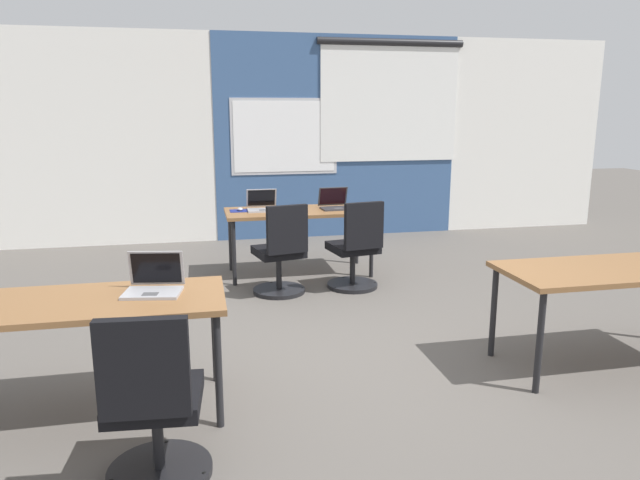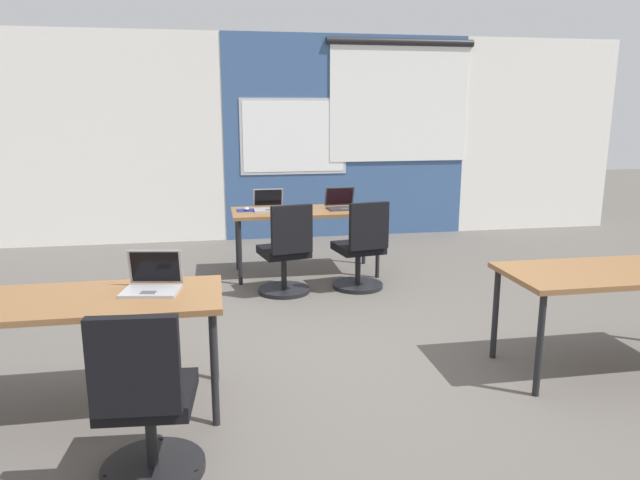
{
  "view_description": "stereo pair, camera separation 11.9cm",
  "coord_description": "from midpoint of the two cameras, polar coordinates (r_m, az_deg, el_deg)",
  "views": [
    {
      "loc": [
        -1.08,
        -4.04,
        1.8
      ],
      "look_at": [
        -0.26,
        -0.14,
        0.91
      ],
      "focal_mm": 32.96,
      "sensor_mm": 36.0,
      "label": 1
    },
    {
      "loc": [
        -0.96,
        -4.06,
        1.8
      ],
      "look_at": [
        -0.26,
        -0.14,
        0.91
      ],
      "focal_mm": 32.96,
      "sensor_mm": 36.0,
      "label": 2
    }
  ],
  "objects": [
    {
      "name": "desk_far_center",
      "position": [
        6.44,
        -2.55,
        2.4
      ],
      "size": [
        1.6,
        0.7,
        0.72
      ],
      "color": "brown",
      "rests_on": "ground"
    },
    {
      "name": "laptop_near_left_inner",
      "position": [
        3.69,
        -16.73,
        -4.11
      ],
      "size": [
        0.37,
        0.32,
        0.24
      ],
      "rotation": [
        0.0,
        0.0,
        -0.17
      ],
      "color": "#9E9EA3",
      "rests_on": "desk_near_left"
    },
    {
      "name": "desk_near_right",
      "position": [
        4.57,
        26.03,
        -3.11
      ],
      "size": [
        1.6,
        0.7,
        0.72
      ],
      "color": "brown",
      "rests_on": "ground"
    },
    {
      "name": "mouse_far_right",
      "position": [
        6.57,
        2.99,
        3.33
      ],
      "size": [
        0.08,
        0.11,
        0.03
      ],
      "color": "#B2B2B7",
      "rests_on": "mousepad_far_right"
    },
    {
      "name": "chair_far_left",
      "position": [
        5.76,
        -4.39,
        -1.71
      ],
      "size": [
        0.52,
        0.58,
        0.92
      ],
      "rotation": [
        0.0,
        0.0,
        3.35
      ],
      "color": "black",
      "rests_on": "ground"
    },
    {
      "name": "chair_far_right",
      "position": [
        5.93,
        2.91,
        -1.27
      ],
      "size": [
        0.52,
        0.57,
        0.92
      ],
      "rotation": [
        0.0,
        0.0,
        3.32
      ],
      "color": "black",
      "rests_on": "ground"
    },
    {
      "name": "mousepad_far_left",
      "position": [
        6.42,
        -8.28,
        2.82
      ],
      "size": [
        0.22,
        0.19,
        0.0
      ],
      "color": "navy",
      "rests_on": "desk_far_center"
    },
    {
      "name": "chair_near_left_inner",
      "position": [
        3.04,
        -16.96,
        -15.81
      ],
      "size": [
        0.52,
        0.56,
        0.92
      ],
      "rotation": [
        0.0,
        0.0,
        3.06
      ],
      "color": "black",
      "rests_on": "ground"
    },
    {
      "name": "desk_near_left",
      "position": [
        3.71,
        -22.72,
        -6.28
      ],
      "size": [
        1.6,
        0.7,
        0.72
      ],
      "color": "brown",
      "rests_on": "ground"
    },
    {
      "name": "laptop_far_left",
      "position": [
        6.44,
        -6.14,
        3.32
      ],
      "size": [
        0.34,
        0.32,
        0.22
      ],
      "rotation": [
        0.0,
        0.0,
        -0.02
      ],
      "color": "#9E9EA3",
      "rests_on": "desk_far_center"
    },
    {
      "name": "ground_plane",
      "position": [
        4.55,
        2.14,
        -10.68
      ],
      "size": [
        24.0,
        24.0,
        0.0
      ],
      "color": "#56514C"
    },
    {
      "name": "laptop_far_right",
      "position": [
        6.51,
        0.97,
        3.51
      ],
      "size": [
        0.35,
        0.32,
        0.23
      ],
      "rotation": [
        0.0,
        0.0,
        0.07
      ],
      "color": "#333338",
      "rests_on": "desk_far_center"
    },
    {
      "name": "mouse_far_left",
      "position": [
        6.42,
        -8.29,
        2.99
      ],
      "size": [
        0.07,
        0.1,
        0.03
      ],
      "color": "#B2B2B7",
      "rests_on": "mousepad_far_left"
    },
    {
      "name": "mousepad_far_right",
      "position": [
        6.58,
        2.99,
        3.16
      ],
      "size": [
        0.22,
        0.19,
        0.0
      ],
      "color": "black",
      "rests_on": "desk_far_center"
    },
    {
      "name": "back_wall_assembly",
      "position": [
        8.32,
        -4.58,
        9.88
      ],
      "size": [
        10.0,
        0.27,
        2.8
      ],
      "color": "silver",
      "rests_on": "ground"
    }
  ]
}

